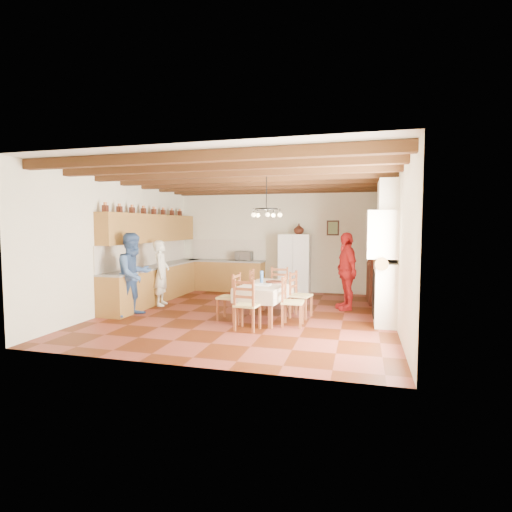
{
  "coord_description": "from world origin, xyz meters",
  "views": [
    {
      "loc": [
        2.35,
        -8.13,
        1.92
      ],
      "look_at": [
        0.1,
        0.3,
        1.25
      ],
      "focal_mm": 28.0,
      "sensor_mm": 36.0,
      "label": 1
    }
  ],
  "objects_px": {
    "refrigerator": "(295,264)",
    "person_woman_red": "(346,271)",
    "hutch": "(378,259)",
    "chair_left_far": "(244,291)",
    "person_man": "(161,273)",
    "chair_left_near": "(229,296)",
    "microwave": "(244,256)",
    "chair_right_far": "(301,295)",
    "dining_table": "(266,288)",
    "chair_end_near": "(247,304)",
    "person_woman_blue": "(134,274)",
    "chair_end_far": "(279,289)",
    "chair_right_near": "(293,301)"
  },
  "relations": [
    {
      "from": "chair_left_near",
      "to": "chair_right_near",
      "type": "bearing_deg",
      "value": 87.59
    },
    {
      "from": "refrigerator",
      "to": "person_man",
      "type": "relative_size",
      "value": 1.07
    },
    {
      "from": "refrigerator",
      "to": "person_woman_red",
      "type": "relative_size",
      "value": 0.95
    },
    {
      "from": "hutch",
      "to": "chair_end_far",
      "type": "xyz_separation_m",
      "value": [
        -2.22,
        -1.5,
        -0.6
      ]
    },
    {
      "from": "chair_left_near",
      "to": "microwave",
      "type": "distance_m",
      "value": 3.59
    },
    {
      "from": "chair_left_far",
      "to": "microwave",
      "type": "bearing_deg",
      "value": -168.18
    },
    {
      "from": "refrigerator",
      "to": "chair_left_far",
      "type": "height_order",
      "value": "refrigerator"
    },
    {
      "from": "chair_right_far",
      "to": "dining_table",
      "type": "bearing_deg",
      "value": 126.33
    },
    {
      "from": "chair_left_far",
      "to": "chair_end_near",
      "type": "xyz_separation_m",
      "value": [
        0.47,
        -1.39,
        0.0
      ]
    },
    {
      "from": "microwave",
      "to": "chair_end_far",
      "type": "bearing_deg",
      "value": -61.17
    },
    {
      "from": "hutch",
      "to": "person_woman_red",
      "type": "relative_size",
      "value": 1.22
    },
    {
      "from": "person_man",
      "to": "person_woman_blue",
      "type": "bearing_deg",
      "value": 164.72
    },
    {
      "from": "microwave",
      "to": "refrigerator",
      "type": "bearing_deg",
      "value": -10.17
    },
    {
      "from": "chair_right_far",
      "to": "refrigerator",
      "type": "bearing_deg",
      "value": 23.33
    },
    {
      "from": "chair_end_far",
      "to": "person_man",
      "type": "height_order",
      "value": "person_man"
    },
    {
      "from": "hutch",
      "to": "chair_left_near",
      "type": "height_order",
      "value": "hutch"
    },
    {
      "from": "dining_table",
      "to": "person_woman_red",
      "type": "xyz_separation_m",
      "value": [
        1.55,
        1.39,
        0.24
      ]
    },
    {
      "from": "chair_left_near",
      "to": "person_woman_red",
      "type": "bearing_deg",
      "value": 130.8
    },
    {
      "from": "hutch",
      "to": "person_woman_blue",
      "type": "relative_size",
      "value": 1.22
    },
    {
      "from": "chair_end_near",
      "to": "microwave",
      "type": "xyz_separation_m",
      "value": [
        -1.3,
        4.14,
        0.56
      ]
    },
    {
      "from": "chair_end_near",
      "to": "person_woman_red",
      "type": "distance_m",
      "value": 2.9
    },
    {
      "from": "refrigerator",
      "to": "chair_left_near",
      "type": "bearing_deg",
      "value": -104.9
    },
    {
      "from": "chair_left_far",
      "to": "person_man",
      "type": "bearing_deg",
      "value": -102.1
    },
    {
      "from": "person_woman_red",
      "to": "chair_left_near",
      "type": "bearing_deg",
      "value": -74.7
    },
    {
      "from": "chair_left_far",
      "to": "person_man",
      "type": "relative_size",
      "value": 0.61
    },
    {
      "from": "refrigerator",
      "to": "chair_right_far",
      "type": "xyz_separation_m",
      "value": [
        0.58,
        -2.75,
        -0.36
      ]
    },
    {
      "from": "refrigerator",
      "to": "person_woman_red",
      "type": "bearing_deg",
      "value": -50.21
    },
    {
      "from": "chair_end_near",
      "to": "person_woman_red",
      "type": "xyz_separation_m",
      "value": [
        1.68,
        2.33,
        0.4
      ]
    },
    {
      "from": "hutch",
      "to": "chair_end_far",
      "type": "relative_size",
      "value": 2.25
    },
    {
      "from": "chair_end_near",
      "to": "chair_right_near",
      "type": "bearing_deg",
      "value": -140.24
    },
    {
      "from": "person_man",
      "to": "person_woman_red",
      "type": "height_order",
      "value": "person_woman_red"
    },
    {
      "from": "chair_right_near",
      "to": "person_woman_blue",
      "type": "relative_size",
      "value": 0.54
    },
    {
      "from": "hutch",
      "to": "chair_left_far",
      "type": "relative_size",
      "value": 2.25
    },
    {
      "from": "chair_end_far",
      "to": "person_woman_blue",
      "type": "relative_size",
      "value": 0.54
    },
    {
      "from": "microwave",
      "to": "chair_left_far",
      "type": "bearing_deg",
      "value": -78.21
    },
    {
      "from": "person_woman_blue",
      "to": "microwave",
      "type": "relative_size",
      "value": 3.6
    },
    {
      "from": "dining_table",
      "to": "refrigerator",
      "type": "bearing_deg",
      "value": 88.38
    },
    {
      "from": "refrigerator",
      "to": "person_woman_red",
      "type": "height_order",
      "value": "person_woman_red"
    },
    {
      "from": "dining_table",
      "to": "person_woman_blue",
      "type": "height_order",
      "value": "person_woman_blue"
    },
    {
      "from": "chair_left_far",
      "to": "chair_right_near",
      "type": "xyz_separation_m",
      "value": [
        1.23,
        -0.89,
        0.0
      ]
    },
    {
      "from": "person_woman_blue",
      "to": "person_woman_red",
      "type": "distance_m",
      "value": 4.7
    },
    {
      "from": "chair_left_near",
      "to": "person_man",
      "type": "xyz_separation_m",
      "value": [
        -2.05,
        1.0,
        0.3
      ]
    },
    {
      "from": "chair_right_near",
      "to": "microwave",
      "type": "distance_m",
      "value": 4.22
    },
    {
      "from": "chair_end_far",
      "to": "chair_right_far",
      "type": "bearing_deg",
      "value": -53.34
    },
    {
      "from": "refrigerator",
      "to": "person_man",
      "type": "height_order",
      "value": "refrigerator"
    },
    {
      "from": "chair_left_near",
      "to": "person_woman_blue",
      "type": "relative_size",
      "value": 0.54
    },
    {
      "from": "hutch",
      "to": "person_man",
      "type": "bearing_deg",
      "value": -164.3
    },
    {
      "from": "chair_end_near",
      "to": "chair_left_near",
      "type": "bearing_deg",
      "value": -42.46
    },
    {
      "from": "dining_table",
      "to": "person_man",
      "type": "xyz_separation_m",
      "value": [
        -2.76,
        0.71,
        0.14
      ]
    },
    {
      "from": "refrigerator",
      "to": "dining_table",
      "type": "relative_size",
      "value": 0.98
    }
  ]
}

